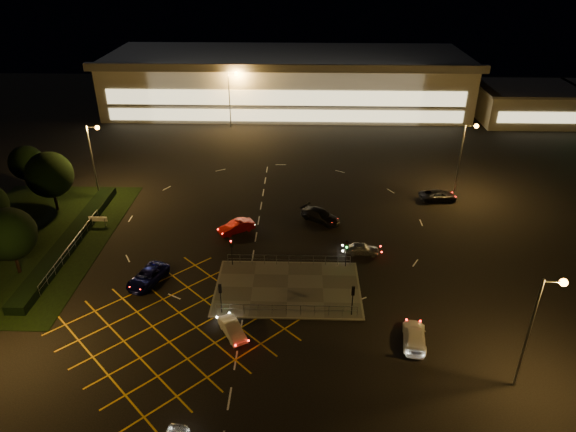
{
  "coord_description": "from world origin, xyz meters",
  "views": [
    {
      "loc": [
        3.21,
        -43.46,
        30.53
      ],
      "look_at": [
        1.71,
        9.55,
        2.0
      ],
      "focal_mm": 32.0,
      "sensor_mm": 36.0,
      "label": 1
    }
  ],
  "objects_px": {
    "car_queue_white": "(232,329)",
    "car_left_blue": "(147,277)",
    "signal_se": "(353,295)",
    "car_right_silver": "(362,249)",
    "signal_nw": "(231,246)",
    "signal_ne": "(346,248)",
    "car_far_dkgrey": "(321,216)",
    "car_circ_red": "(236,227)",
    "car_east_grey": "(438,195)",
    "car_approach_white": "(414,336)",
    "signal_sw": "(220,293)"
  },
  "relations": [
    {
      "from": "car_queue_white",
      "to": "car_right_silver",
      "type": "xyz_separation_m",
      "value": [
        12.62,
        13.55,
        0.02
      ]
    },
    {
      "from": "signal_sw",
      "to": "car_east_grey",
      "type": "bearing_deg",
      "value": -136.32
    },
    {
      "from": "signal_se",
      "to": "signal_nw",
      "type": "xyz_separation_m",
      "value": [
        -12.0,
        7.99,
        0.0
      ]
    },
    {
      "from": "signal_ne",
      "to": "car_queue_white",
      "type": "height_order",
      "value": "signal_ne"
    },
    {
      "from": "signal_sw",
      "to": "car_queue_white",
      "type": "bearing_deg",
      "value": 115.2
    },
    {
      "from": "signal_se",
      "to": "car_east_grey",
      "type": "height_order",
      "value": "signal_se"
    },
    {
      "from": "car_circ_red",
      "to": "signal_ne",
      "type": "bearing_deg",
      "value": 26.82
    },
    {
      "from": "signal_nw",
      "to": "car_east_grey",
      "type": "distance_m",
      "value": 30.29
    },
    {
      "from": "signal_ne",
      "to": "car_right_silver",
      "type": "bearing_deg",
      "value": 53.61
    },
    {
      "from": "signal_sw",
      "to": "car_right_silver",
      "type": "xyz_separation_m",
      "value": [
        13.98,
        10.67,
        -1.73
      ]
    },
    {
      "from": "car_far_dkgrey",
      "to": "car_east_grey",
      "type": "height_order",
      "value": "car_far_dkgrey"
    },
    {
      "from": "car_circ_red",
      "to": "car_approach_white",
      "type": "relative_size",
      "value": 0.93
    },
    {
      "from": "car_left_blue",
      "to": "car_approach_white",
      "type": "relative_size",
      "value": 1.1
    },
    {
      "from": "car_far_dkgrey",
      "to": "signal_sw",
      "type": "bearing_deg",
      "value": -171.03
    },
    {
      "from": "car_approach_white",
      "to": "signal_nw",
      "type": "bearing_deg",
      "value": -25.56
    },
    {
      "from": "car_east_grey",
      "to": "signal_nw",
      "type": "bearing_deg",
      "value": 115.37
    },
    {
      "from": "car_circ_red",
      "to": "car_queue_white",
      "type": "bearing_deg",
      "value": -27.81
    },
    {
      "from": "car_far_dkgrey",
      "to": "car_right_silver",
      "type": "height_order",
      "value": "car_far_dkgrey"
    },
    {
      "from": "car_circ_red",
      "to": "car_approach_white",
      "type": "height_order",
      "value": "car_circ_red"
    },
    {
      "from": "signal_ne",
      "to": "car_far_dkgrey",
      "type": "xyz_separation_m",
      "value": [
        -2.36,
        10.12,
        -1.62
      ]
    },
    {
      "from": "signal_se",
      "to": "car_circ_red",
      "type": "height_order",
      "value": "signal_se"
    },
    {
      "from": "signal_nw",
      "to": "car_circ_red",
      "type": "height_order",
      "value": "signal_nw"
    },
    {
      "from": "car_circ_red",
      "to": "car_east_grey",
      "type": "xyz_separation_m",
      "value": [
        25.85,
        9.23,
        -0.03
      ]
    },
    {
      "from": "signal_nw",
      "to": "car_left_blue",
      "type": "bearing_deg",
      "value": -157.71
    },
    {
      "from": "signal_se",
      "to": "car_left_blue",
      "type": "xyz_separation_m",
      "value": [
        -20.14,
        4.65,
        -1.65
      ]
    },
    {
      "from": "signal_se",
      "to": "car_right_silver",
      "type": "relative_size",
      "value": 0.84
    },
    {
      "from": "signal_sw",
      "to": "car_left_blue",
      "type": "height_order",
      "value": "signal_sw"
    },
    {
      "from": "signal_ne",
      "to": "car_queue_white",
      "type": "bearing_deg",
      "value": -134.4
    },
    {
      "from": "car_far_dkgrey",
      "to": "car_east_grey",
      "type": "bearing_deg",
      "value": -31.6
    },
    {
      "from": "car_left_blue",
      "to": "car_approach_white",
      "type": "xyz_separation_m",
      "value": [
        25.22,
        -8.08,
        -0.03
      ]
    },
    {
      "from": "signal_sw",
      "to": "car_left_blue",
      "type": "bearing_deg",
      "value": -29.72
    },
    {
      "from": "car_left_blue",
      "to": "car_circ_red",
      "type": "xyz_separation_m",
      "value": [
        7.75,
        10.44,
        0.0
      ]
    },
    {
      "from": "signal_se",
      "to": "car_queue_white",
      "type": "height_order",
      "value": "signal_se"
    },
    {
      "from": "signal_nw",
      "to": "car_east_grey",
      "type": "xyz_separation_m",
      "value": [
        25.46,
        16.33,
        -1.68
      ]
    },
    {
      "from": "car_left_blue",
      "to": "car_right_silver",
      "type": "distance_m",
      "value": 22.92
    },
    {
      "from": "signal_nw",
      "to": "car_right_silver",
      "type": "relative_size",
      "value": 0.84
    },
    {
      "from": "car_east_grey",
      "to": "signal_ne",
      "type": "bearing_deg",
      "value": 133.2
    },
    {
      "from": "car_approach_white",
      "to": "car_east_grey",
      "type": "bearing_deg",
      "value": -98.59
    },
    {
      "from": "car_queue_white",
      "to": "car_circ_red",
      "type": "bearing_deg",
      "value": 65.57
    },
    {
      "from": "car_right_silver",
      "to": "car_circ_red",
      "type": "distance_m",
      "value": 15.03
    },
    {
      "from": "signal_ne",
      "to": "car_right_silver",
      "type": "relative_size",
      "value": 0.84
    },
    {
      "from": "car_east_grey",
      "to": "car_circ_red",
      "type": "bearing_deg",
      "value": 102.34
    },
    {
      "from": "car_left_blue",
      "to": "car_far_dkgrey",
      "type": "relative_size",
      "value": 0.99
    },
    {
      "from": "signal_nw",
      "to": "car_left_blue",
      "type": "relative_size",
      "value": 0.61
    },
    {
      "from": "car_queue_white",
      "to": "car_approach_white",
      "type": "height_order",
      "value": "car_approach_white"
    },
    {
      "from": "car_far_dkgrey",
      "to": "car_east_grey",
      "type": "relative_size",
      "value": 1.04
    },
    {
      "from": "car_queue_white",
      "to": "car_left_blue",
      "type": "height_order",
      "value": "car_left_blue"
    },
    {
      "from": "car_left_blue",
      "to": "car_far_dkgrey",
      "type": "xyz_separation_m",
      "value": [
        17.78,
        13.46,
        0.04
      ]
    },
    {
      "from": "car_queue_white",
      "to": "car_left_blue",
      "type": "distance_m",
      "value": 12.12
    },
    {
      "from": "signal_sw",
      "to": "car_east_grey",
      "type": "distance_m",
      "value": 35.25
    }
  ]
}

